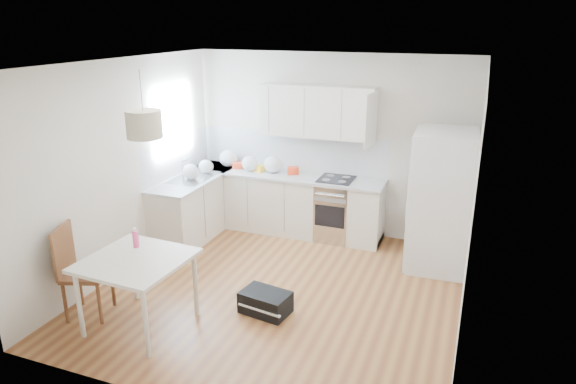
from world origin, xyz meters
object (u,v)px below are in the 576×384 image
object	(u,v)px
refrigerator	(442,201)
dining_chair	(86,272)
dining_table	(137,266)
gym_bag	(265,302)

from	to	relation	value
refrigerator	dining_chair	world-z (taller)	refrigerator
refrigerator	dining_table	bearing A→B (deg)	-139.46
gym_bag	dining_chair	bearing A→B (deg)	-148.94
dining_table	dining_chair	size ratio (longest dim) A/B	1.00
dining_chair	dining_table	bearing A→B (deg)	-16.96
refrigerator	dining_chair	size ratio (longest dim) A/B	1.73
refrigerator	dining_table	distance (m)	3.86
dining_table	refrigerator	bearing A→B (deg)	46.02
refrigerator	dining_chair	bearing A→B (deg)	-145.26
dining_table	gym_bag	world-z (taller)	dining_table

